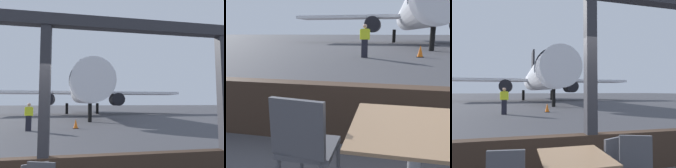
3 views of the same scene
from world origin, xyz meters
The scene contains 5 objects.
ground_plane centered at (0.00, 40.00, 0.00)m, with size 220.00×220.00×0.00m, color #424247.
cafe_chair_window_right centered at (-1.43, -1.17, 0.52)m, with size 0.43×0.43×0.87m.
airplane centered at (2.15, 27.30, 3.56)m, with size 29.98×30.99×10.45m.
ground_crew_worker centered at (-2.12, 9.90, 0.90)m, with size 0.54×0.25×1.74m.
traffic_cone centered at (0.80, 10.68, 0.30)m, with size 0.36×0.36×0.64m.
Camera 2 is at (-0.87, -2.65, 1.30)m, focal length 37.67 mm.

